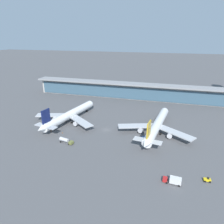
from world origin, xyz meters
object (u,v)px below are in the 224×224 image
at_px(airliner_centre_stand, 157,126).
at_px(service_truck_near_nose_yellow, 207,180).
at_px(service_truck_by_tail_blue, 145,137).
at_px(safety_cone_alpha, 62,133).
at_px(safety_cone_bravo, 51,131).
at_px(service_truck_under_wing_olive, 66,140).
at_px(service_truck_mid_apron_red, 173,180).
at_px(airliner_left_stand, 69,115).

bearing_deg(airliner_centre_stand, service_truck_near_nose_yellow, -58.94).
bearing_deg(service_truck_by_tail_blue, service_truck_near_nose_yellow, -45.85).
xyz_separation_m(airliner_centre_stand, safety_cone_alpha, (-55.92, -16.07, -4.76)).
bearing_deg(service_truck_by_tail_blue, safety_cone_bravo, -173.01).
height_order(service_truck_under_wing_olive, service_truck_mid_apron_red, service_truck_mid_apron_red).
bearing_deg(service_truck_near_nose_yellow, airliner_centre_stand, 121.06).
height_order(service_truck_by_tail_blue, safety_cone_alpha, service_truck_by_tail_blue).
relative_size(airliner_centre_stand, service_truck_by_tail_blue, 10.48).
xyz_separation_m(service_truck_near_nose_yellow, service_truck_mid_apron_red, (-13.59, -5.19, 0.82)).
height_order(airliner_left_stand, service_truck_mid_apron_red, airliner_left_stand).
distance_m(service_truck_mid_apron_red, safety_cone_bravo, 79.55).
bearing_deg(airliner_centre_stand, service_truck_under_wing_olive, -151.03).
bearing_deg(airliner_centre_stand, service_truck_by_tail_blue, -123.74).
relative_size(service_truck_by_tail_blue, safety_cone_alpha, 8.24).
bearing_deg(service_truck_under_wing_olive, safety_cone_bravo, 146.49).
bearing_deg(service_truck_by_tail_blue, airliner_centre_stand, 56.26).
distance_m(airliner_left_stand, service_truck_near_nose_yellow, 93.02).
bearing_deg(safety_cone_alpha, service_truck_under_wing_olive, -52.74).
distance_m(airliner_left_stand, service_truck_mid_apron_red, 83.74).
relative_size(service_truck_under_wing_olive, service_truck_mid_apron_red, 1.19).
xyz_separation_m(service_truck_near_nose_yellow, safety_cone_bravo, (-87.74, 23.60, -0.56)).
distance_m(safety_cone_alpha, safety_cone_bravo, 7.96).
bearing_deg(safety_cone_alpha, service_truck_near_nose_yellow, -16.43).
height_order(airliner_left_stand, service_truck_near_nose_yellow, airliner_left_stand).
relative_size(airliner_left_stand, service_truck_by_tail_blue, 10.44).
xyz_separation_m(airliner_centre_stand, service_truck_by_tail_blue, (-5.95, -8.90, -4.27)).
xyz_separation_m(airliner_left_stand, safety_cone_bravo, (-4.26, -17.23, -4.76)).
distance_m(airliner_left_stand, safety_cone_alpha, 18.32).
height_order(airliner_centre_stand, safety_cone_bravo, airliner_centre_stand).
height_order(service_truck_mid_apron_red, service_truck_by_tail_blue, service_truck_mid_apron_red).
xyz_separation_m(service_truck_near_nose_yellow, service_truck_under_wing_olive, (-71.81, 13.05, 0.83)).
xyz_separation_m(airliner_left_stand, airliner_centre_stand, (59.62, -1.23, 0.00)).
height_order(airliner_left_stand, service_truck_under_wing_olive, airliner_left_stand).
bearing_deg(airliner_left_stand, service_truck_mid_apron_red, -33.37).
bearing_deg(airliner_left_stand, service_truck_by_tail_blue, -10.69).
bearing_deg(service_truck_mid_apron_red, service_truck_near_nose_yellow, 20.90).
bearing_deg(service_truck_mid_apron_red, service_truck_under_wing_olive, 162.60).
distance_m(airliner_centre_stand, service_truck_near_nose_yellow, 46.42).
height_order(airliner_centre_stand, service_truck_by_tail_blue, airliner_centre_stand).
xyz_separation_m(service_truck_by_tail_blue, safety_cone_bravo, (-57.94, -7.10, -0.49)).
distance_m(service_truck_near_nose_yellow, safety_cone_alpha, 83.18).
bearing_deg(airliner_centre_stand, service_truck_mid_apron_red, -77.10).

